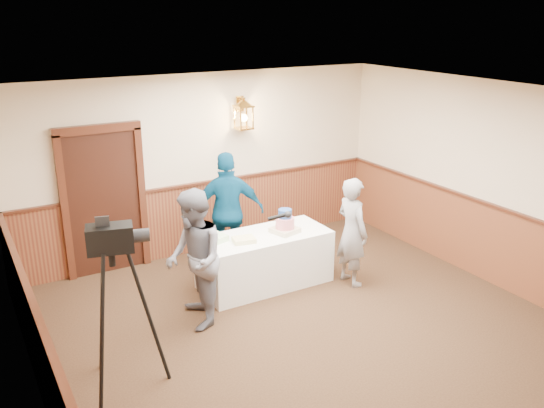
{
  "coord_description": "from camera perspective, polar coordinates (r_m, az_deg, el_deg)",
  "views": [
    {
      "loc": [
        -3.41,
        -4.51,
        3.68
      ],
      "look_at": [
        0.17,
        1.7,
        1.25
      ],
      "focal_mm": 38.0,
      "sensor_mm": 36.0,
      "label": 1
    }
  ],
  "objects": [
    {
      "name": "tiered_cake",
      "position": [
        7.93,
        1.29,
        -1.93
      ],
      "size": [
        0.4,
        0.4,
        0.34
      ],
      "rotation": [
        0.0,
        0.0,
        0.26
      ],
      "color": "beige",
      "rests_on": "display_table"
    },
    {
      "name": "sheet_cake_green",
      "position": [
        7.69,
        -5.86,
        -3.45
      ],
      "size": [
        0.4,
        0.35,
        0.08
      ],
      "primitive_type": "cube",
      "rotation": [
        0.0,
        0.0,
        0.27
      ],
      "color": "#BDECA6",
      "rests_on": "display_table"
    },
    {
      "name": "room_shell",
      "position": [
        6.37,
        3.86,
        -1.12
      ],
      "size": [
        6.02,
        7.02,
        2.81
      ],
      "color": "beige",
      "rests_on": "ground"
    },
    {
      "name": "sheet_cake_yellow",
      "position": [
        7.65,
        -2.8,
        -3.57
      ],
      "size": [
        0.33,
        0.27,
        0.06
      ],
      "primitive_type": "cube",
      "rotation": [
        0.0,
        0.0,
        -0.19
      ],
      "color": "#DADB83",
      "rests_on": "display_table"
    },
    {
      "name": "baker",
      "position": [
        8.02,
        7.93,
        -2.74
      ],
      "size": [
        0.38,
        0.57,
        1.54
      ],
      "primitive_type": "imported",
      "rotation": [
        0.0,
        0.0,
        1.6
      ],
      "color": "gray",
      "rests_on": "ground"
    },
    {
      "name": "display_table",
      "position": [
        8.05,
        -0.71,
        -5.51
      ],
      "size": [
        1.8,
        0.8,
        0.75
      ],
      "primitive_type": "cube",
      "color": "white",
      "rests_on": "ground"
    },
    {
      "name": "interviewer",
      "position": [
        6.93,
        -7.7,
        -5.48
      ],
      "size": [
        1.51,
        0.95,
        1.71
      ],
      "rotation": [
        0.0,
        0.0,
        -1.79
      ],
      "color": "slate",
      "rests_on": "ground"
    },
    {
      "name": "tv_camera_rig",
      "position": [
        5.98,
        -15.03,
        -10.82
      ],
      "size": [
        0.69,
        0.65,
        1.76
      ],
      "rotation": [
        0.0,
        0.0,
        -0.25
      ],
      "color": "black",
      "rests_on": "ground"
    },
    {
      "name": "ground",
      "position": [
        6.74,
        6.17,
        -14.46
      ],
      "size": [
        7.0,
        7.0,
        0.0
      ],
      "primitive_type": "plane",
      "color": "black",
      "rests_on": "ground"
    },
    {
      "name": "assistant_p",
      "position": [
        8.37,
        -4.35,
        -0.79
      ],
      "size": [
        1.13,
        0.75,
        1.78
      ],
      "primitive_type": "imported",
      "rotation": [
        0.0,
        0.0,
        2.81
      ],
      "color": "navy",
      "rests_on": "ground"
    }
  ]
}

